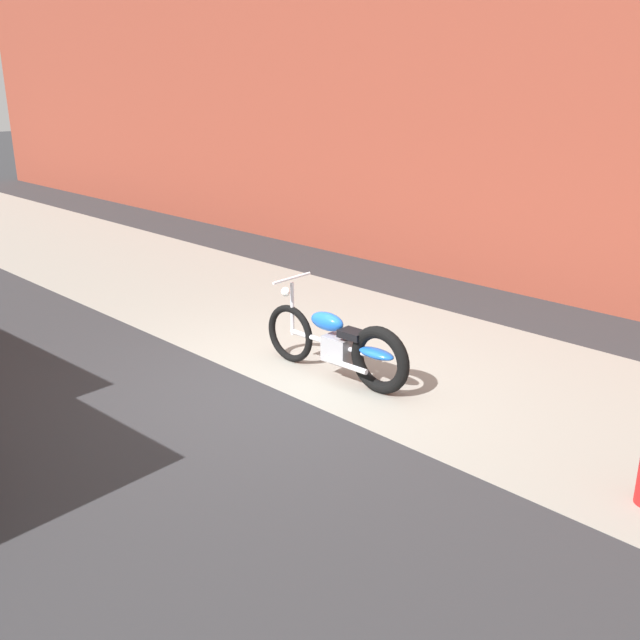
% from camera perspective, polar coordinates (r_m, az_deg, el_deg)
% --- Properties ---
extents(ground_plane, '(80.00, 80.00, 0.00)m').
position_cam_1_polar(ground_plane, '(7.58, -3.37, -5.63)').
color(ground_plane, '#2D2D30').
extents(sidewalk_slab, '(36.00, 3.50, 0.01)m').
position_cam_1_polar(sidewalk_slab, '(8.75, 5.18, -2.22)').
color(sidewalk_slab, gray).
rests_on(sidewalk_slab, ground).
extents(brick_building_wall, '(36.00, 0.50, 6.49)m').
position_cam_1_polar(brick_building_wall, '(11.06, 17.90, 18.58)').
color(brick_building_wall, brown).
rests_on(brick_building_wall, ground).
extents(motorcycle_blue, '(2.01, 0.58, 1.03)m').
position_cam_1_polar(motorcycle_blue, '(7.67, 1.89, -2.07)').
color(motorcycle_blue, black).
rests_on(motorcycle_blue, ground).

